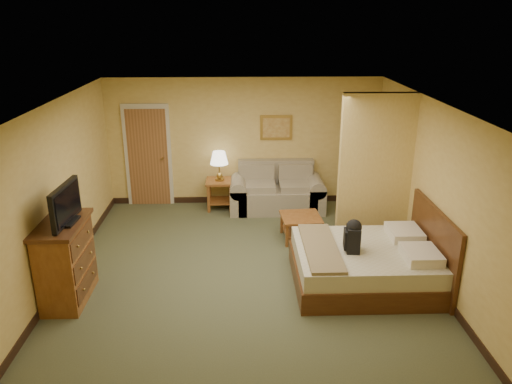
{
  "coord_description": "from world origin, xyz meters",
  "views": [
    {
      "loc": [
        -0.08,
        -6.88,
        3.78
      ],
      "look_at": [
        0.17,
        0.6,
        1.08
      ],
      "focal_mm": 35.0,
      "sensor_mm": 36.0,
      "label": 1
    }
  ],
  "objects_px": {
    "loveseat": "(277,195)",
    "coffee_table": "(301,223)",
    "bed": "(371,264)",
    "dresser": "(66,261)"
  },
  "relations": [
    {
      "from": "loveseat",
      "to": "coffee_table",
      "type": "height_order",
      "value": "loveseat"
    },
    {
      "from": "coffee_table",
      "to": "bed",
      "type": "relative_size",
      "value": 0.34
    },
    {
      "from": "coffee_table",
      "to": "bed",
      "type": "bearing_deg",
      "value": -61.43
    },
    {
      "from": "dresser",
      "to": "loveseat",
      "type": "bearing_deg",
      "value": 46.55
    },
    {
      "from": "coffee_table",
      "to": "bed",
      "type": "height_order",
      "value": "bed"
    },
    {
      "from": "dresser",
      "to": "bed",
      "type": "distance_m",
      "value": 4.31
    },
    {
      "from": "loveseat",
      "to": "coffee_table",
      "type": "xyz_separation_m",
      "value": [
        0.32,
        -1.45,
        0.0
      ]
    },
    {
      "from": "bed",
      "to": "dresser",
      "type": "bearing_deg",
      "value": -176.04
    },
    {
      "from": "dresser",
      "to": "bed",
      "type": "height_order",
      "value": "bed"
    },
    {
      "from": "loveseat",
      "to": "coffee_table",
      "type": "relative_size",
      "value": 2.61
    }
  ]
}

